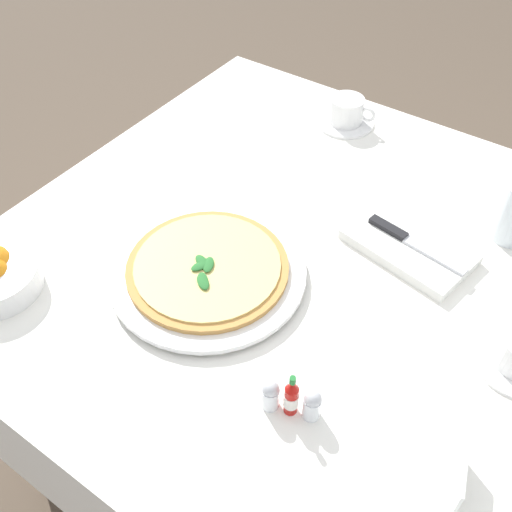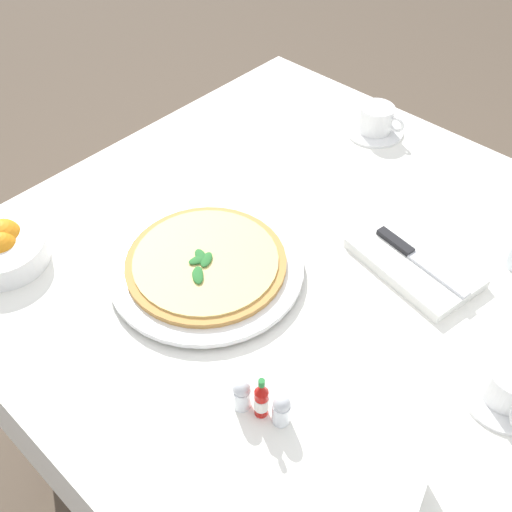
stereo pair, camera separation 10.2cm
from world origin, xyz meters
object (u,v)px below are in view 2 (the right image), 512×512
pepper_shaker (242,396)px  coffee_cup_center_back (510,386)px  citrus_bowl (3,248)px  hot_sauce_bottle (261,400)px  coffee_cup_near_right (376,121)px  salt_shaker (281,411)px  pizza (206,262)px  menu_card (419,500)px  napkin_folded (414,263)px  pizza_plate (206,267)px  dinner_knife (417,258)px

pepper_shaker → coffee_cup_center_back: bearing=45.2°
citrus_bowl → pepper_shaker: citrus_bowl is taller
coffee_cup_center_back → hot_sauce_bottle: (-0.24, -0.26, 0.01)m
coffee_cup_near_right → pepper_shaker: bearing=-69.6°
coffee_cup_near_right → salt_shaker: coffee_cup_near_right is taller
pizza → citrus_bowl: (-0.28, -0.22, 0.00)m
menu_card → hot_sauce_bottle: bearing=-98.1°
coffee_cup_near_right → menu_card: bearing=-51.5°
pizza → napkin_folded: size_ratio=1.15×
menu_card → salt_shaker: bearing=-99.9°
coffee_cup_center_back → citrus_bowl: (-0.77, -0.34, 0.00)m
coffee_cup_center_back → salt_shaker: coffee_cup_center_back is taller
citrus_bowl → hot_sauce_bottle: 0.54m
pizza_plate → citrus_bowl: size_ratio=2.25×
pizza_plate → pepper_shaker: pepper_shaker is taller
citrus_bowl → coffee_cup_center_back: bearing=24.0°
coffee_cup_center_back → coffee_cup_near_right: size_ratio=0.98×
coffee_cup_near_right → citrus_bowl: size_ratio=0.88×
dinner_knife → hot_sauce_bottle: hot_sauce_bottle is taller
pizza_plate → coffee_cup_center_back: (0.49, 0.12, 0.02)m
coffee_cup_near_right → salt_shaker: size_ratio=2.35×
citrus_bowl → menu_card: bearing=8.6°
pizza → salt_shaker: bearing=-23.9°
hot_sauce_bottle → napkin_folded: bearing=89.6°
coffee_cup_center_back → hot_sauce_bottle: bearing=-132.8°
coffee_cup_center_back → citrus_bowl: bearing=-156.0°
pizza → menu_card: (0.49, -0.10, 0.01)m
hot_sauce_bottle → pepper_shaker: hot_sauce_bottle is taller
coffee_cup_near_right → pepper_shaker: 0.74m
citrus_bowl → hot_sauce_bottle: (0.53, 0.08, 0.01)m
pizza_plate → napkin_folded: size_ratio=1.40×
napkin_folded → pepper_shaker: 0.40m
hot_sauce_bottle → menu_card: bearing=7.6°
pizza → pepper_shaker: size_ratio=4.92×
pepper_shaker → menu_card: bearing=8.9°
pizza_plate → menu_card: (0.49, -0.10, 0.02)m
dinner_knife → menu_card: size_ratio=2.23×
coffee_cup_center_back → salt_shaker: size_ratio=2.31×
coffee_cup_center_back → dinner_knife: coffee_cup_center_back is taller
dinner_knife → salt_shaker: size_ratio=3.48×
napkin_folded → pepper_shaker: (-0.03, -0.40, 0.02)m
pizza → coffee_cup_center_back: bearing=14.2°
coffee_cup_near_right → citrus_bowl: bearing=-107.8°
hot_sauce_bottle → citrus_bowl: bearing=-170.9°
menu_card → citrus_bowl: bearing=-97.1°
coffee_cup_near_right → pizza: bearing=-86.5°
pizza → coffee_cup_near_right: size_ratio=2.09×
hot_sauce_bottle → menu_card: 0.24m
pizza → pepper_shaker: bearing=-32.7°
citrus_bowl → hot_sauce_bottle: bearing=9.1°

